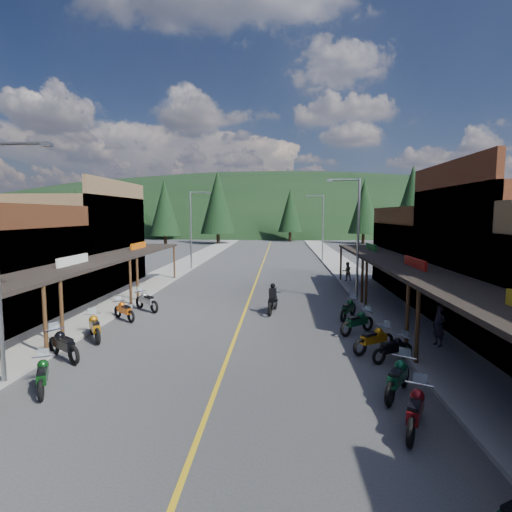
% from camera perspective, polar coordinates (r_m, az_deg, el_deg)
% --- Properties ---
extents(ground, '(220.00, 220.00, 0.00)m').
position_cam_1_polar(ground, '(19.24, -2.88, -11.25)').
color(ground, '#38383A').
rests_on(ground, ground).
extents(centerline, '(0.15, 90.00, 0.01)m').
position_cam_1_polar(centerline, '(38.73, 0.44, -2.46)').
color(centerline, gold).
rests_on(centerline, ground).
extents(sidewalk_west, '(3.40, 94.00, 0.15)m').
position_cam_1_polar(sidewalk_west, '(40.14, -12.06, -2.19)').
color(sidewalk_west, gray).
rests_on(sidewalk_west, ground).
extents(sidewalk_east, '(3.40, 94.00, 0.15)m').
position_cam_1_polar(sidewalk_east, '(39.23, 13.25, -2.41)').
color(sidewalk_east, gray).
rests_on(sidewalk_east, ground).
extents(shop_west_3, '(10.90, 10.20, 8.20)m').
position_cam_1_polar(shop_west_3, '(33.62, -24.62, 1.73)').
color(shop_west_3, brown).
rests_on(shop_west_3, ground).
extents(shop_east_3, '(10.90, 10.20, 6.20)m').
position_cam_1_polar(shop_east_3, '(31.93, 24.98, -0.26)').
color(shop_east_3, '#4C2D16').
rests_on(shop_east_3, ground).
extents(streetlight_0, '(2.16, 0.18, 8.00)m').
position_cam_1_polar(streetlight_0, '(15.28, -32.73, 0.38)').
color(streetlight_0, gray).
rests_on(streetlight_0, ground).
extents(streetlight_1, '(2.16, 0.18, 8.00)m').
position_cam_1_polar(streetlight_1, '(41.27, -9.11, 4.20)').
color(streetlight_1, gray).
rests_on(streetlight_1, ground).
extents(streetlight_2, '(2.16, 0.18, 8.00)m').
position_cam_1_polar(streetlight_2, '(26.73, 14.07, 3.16)').
color(streetlight_2, gray).
rests_on(streetlight_2, ground).
extents(streetlight_3, '(2.16, 0.18, 8.00)m').
position_cam_1_polar(streetlight_3, '(48.51, 9.36, 4.45)').
color(streetlight_3, gray).
rests_on(streetlight_3, ground).
extents(ridge_hill, '(310.00, 140.00, 60.00)m').
position_cam_1_polar(ridge_hill, '(153.37, 2.80, 3.86)').
color(ridge_hill, black).
rests_on(ridge_hill, ground).
extents(pine_0, '(5.04, 5.04, 11.00)m').
position_cam_1_polar(pine_0, '(90.62, -24.24, 5.97)').
color(pine_0, black).
rests_on(pine_0, ground).
extents(pine_1, '(5.88, 5.88, 12.50)m').
position_cam_1_polar(pine_1, '(92.04, -12.98, 6.80)').
color(pine_1, black).
rests_on(pine_1, ground).
extents(pine_2, '(6.72, 6.72, 14.00)m').
position_cam_1_polar(pine_2, '(77.24, -5.48, 7.67)').
color(pine_2, black).
rests_on(pine_2, ground).
extents(pine_3, '(5.04, 5.04, 11.00)m').
position_cam_1_polar(pine_3, '(84.28, 4.91, 6.51)').
color(pine_3, black).
rests_on(pine_3, ground).
extents(pine_4, '(5.88, 5.88, 12.50)m').
position_cam_1_polar(pine_4, '(79.87, 15.18, 6.89)').
color(pine_4, black).
rests_on(pine_4, ground).
extents(pine_5, '(6.72, 6.72, 14.00)m').
position_cam_1_polar(pine_5, '(95.75, 23.22, 6.89)').
color(pine_5, black).
rests_on(pine_5, ground).
extents(pine_6, '(5.04, 5.04, 11.00)m').
position_cam_1_polar(pine_6, '(93.24, 31.84, 5.58)').
color(pine_6, black).
rests_on(pine_6, ground).
extents(pine_7, '(5.88, 5.88, 12.50)m').
position_cam_1_polar(pine_7, '(100.24, -16.42, 6.63)').
color(pine_7, black).
rests_on(pine_7, ground).
extents(pine_8, '(4.48, 4.48, 10.00)m').
position_cam_1_polar(pine_8, '(63.04, -19.00, 5.93)').
color(pine_8, black).
rests_on(pine_8, ground).
extents(pine_9, '(4.93, 4.93, 10.80)m').
position_cam_1_polar(pine_9, '(66.94, 22.82, 6.12)').
color(pine_9, black).
rests_on(pine_9, ground).
extents(pine_10, '(5.38, 5.38, 11.60)m').
position_cam_1_polar(pine_10, '(71.16, -12.91, 6.72)').
color(pine_10, black).
rests_on(pine_10, ground).
extents(pine_11, '(5.82, 5.82, 12.40)m').
position_cam_1_polar(pine_11, '(59.05, 21.40, 7.03)').
color(pine_11, black).
rests_on(pine_11, ground).
extents(bike_west_5, '(1.56, 2.16, 1.18)m').
position_cam_1_polar(bike_west_5, '(15.03, -28.19, -14.62)').
color(bike_west_5, '#0B3911').
rests_on(bike_west_5, ground).
extents(bike_west_6, '(2.35, 2.02, 1.34)m').
position_cam_1_polar(bike_west_6, '(17.65, -25.83, -11.18)').
color(bike_west_6, black).
rests_on(bike_west_6, ground).
extents(bike_west_7, '(1.91, 2.32, 1.31)m').
position_cam_1_polar(bike_west_7, '(19.79, -22.06, -9.23)').
color(bike_west_7, '#BB720D').
rests_on(bike_west_7, ground).
extents(bike_west_8, '(2.02, 1.89, 1.19)m').
position_cam_1_polar(bike_west_8, '(22.78, -18.33, -7.27)').
color(bike_west_8, '#CA550E').
rests_on(bike_west_8, ground).
extents(bike_west_9, '(2.26, 2.09, 1.32)m').
position_cam_1_polar(bike_west_9, '(24.54, -15.36, -6.07)').
color(bike_west_9, gray).
rests_on(bike_west_9, ground).
extents(bike_east_4, '(1.64, 2.35, 1.28)m').
position_cam_1_polar(bike_east_4, '(11.93, 21.84, -19.56)').
color(bike_east_4, '#640D11').
rests_on(bike_east_4, ground).
extents(bike_east_5, '(1.85, 2.37, 1.31)m').
position_cam_1_polar(bike_east_5, '(13.77, 19.61, -15.85)').
color(bike_east_5, '#0E4728').
rests_on(bike_east_5, ground).
extents(bike_east_6, '(2.02, 1.53, 1.11)m').
position_cam_1_polar(bike_east_6, '(16.71, 18.97, -12.27)').
color(bike_east_6, black).
rests_on(bike_east_6, ground).
extents(bike_east_7, '(2.21, 1.80, 1.24)m').
position_cam_1_polar(bike_east_7, '(17.44, 16.50, -11.19)').
color(bike_east_7, '#BB740D').
rests_on(bike_east_7, ground).
extents(bike_east_8, '(2.17, 1.96, 1.26)m').
position_cam_1_polar(bike_east_8, '(19.86, 14.27, -8.99)').
color(bike_east_8, '#0B391E').
rests_on(bike_east_8, ground).
extents(bike_east_9, '(1.67, 2.24, 1.23)m').
position_cam_1_polar(bike_east_9, '(22.53, 13.06, -7.21)').
color(bike_east_9, '#0C3C18').
rests_on(bike_east_9, ground).
extents(rider_on_bike, '(1.16, 2.45, 1.79)m').
position_cam_1_polar(rider_on_bike, '(23.26, 2.41, -6.38)').
color(rider_on_bike, black).
rests_on(rider_on_bike, ground).
extents(pedestrian_east_a, '(0.61, 0.74, 1.76)m').
position_cam_1_polar(pedestrian_east_a, '(18.72, 24.68, -9.01)').
color(pedestrian_east_a, black).
rests_on(pedestrian_east_a, sidewalk_east).
extents(pedestrian_east_b, '(0.83, 0.56, 1.58)m').
position_cam_1_polar(pedestrian_east_b, '(34.23, 12.88, -2.15)').
color(pedestrian_east_b, brown).
rests_on(pedestrian_east_b, sidewalk_east).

